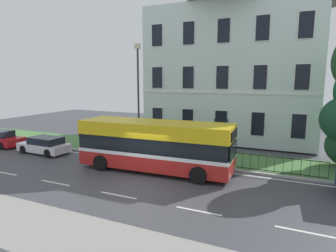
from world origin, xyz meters
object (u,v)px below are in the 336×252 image
object	(u,v)px
street_lamp_post	(138,92)
parked_hatchback_01	(45,145)
georgian_townhouse	(236,63)
litter_bin	(163,149)
single_decker_bus	(155,145)

from	to	relation	value
street_lamp_post	parked_hatchback_01	bearing A→B (deg)	-156.60
georgian_townhouse	litter_bin	distance (m)	12.54
georgian_townhouse	street_lamp_post	distance (m)	11.46
parked_hatchback_01	litter_bin	world-z (taller)	litter_bin
single_decker_bus	street_lamp_post	size ratio (longest dim) A/B	1.20
georgian_townhouse	litter_bin	xyz separation A→B (m)	(-2.81, -10.43, -6.38)
georgian_townhouse	single_decker_bus	distance (m)	14.36
georgian_townhouse	litter_bin	size ratio (longest dim) A/B	12.98
single_decker_bus	parked_hatchback_01	xyz separation A→B (m)	(-9.43, 0.29, -0.97)
parked_hatchback_01	litter_bin	distance (m)	9.03
single_decker_bus	georgian_townhouse	bearing A→B (deg)	78.57
street_lamp_post	georgian_townhouse	bearing A→B (deg)	63.40
parked_hatchback_01	street_lamp_post	xyz separation A→B (m)	(6.52, 2.82, 3.95)
parked_hatchback_01	single_decker_bus	bearing A→B (deg)	-179.94
single_decker_bus	street_lamp_post	bearing A→B (deg)	130.79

